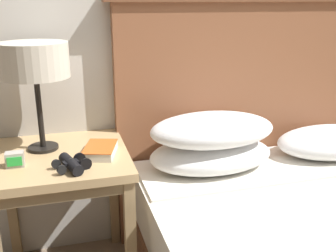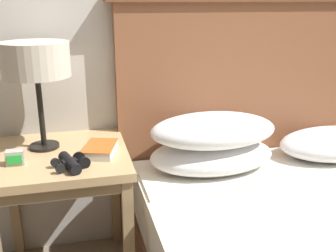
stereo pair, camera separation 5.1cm
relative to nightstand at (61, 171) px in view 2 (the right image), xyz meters
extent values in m
cube|color=tan|center=(0.00, 0.00, 0.07)|extent=(0.58, 0.58, 0.04)
cube|color=#917650|center=(0.00, 0.00, 0.03)|extent=(0.55, 0.55, 0.05)
cube|color=#A4865B|center=(0.25, -0.25, -0.25)|extent=(0.04, 0.04, 0.61)
cube|color=#A4865B|center=(-0.26, 0.26, -0.25)|extent=(0.04, 0.04, 0.61)
cube|color=#A4865B|center=(0.25, 0.26, -0.25)|extent=(0.04, 0.04, 0.61)
cube|color=white|center=(1.05, -0.11, -0.06)|extent=(1.40, 0.28, 0.01)
cube|color=brown|center=(1.05, 0.24, 0.07)|extent=(1.53, 0.06, 1.26)
ellipsoid|color=white|center=(0.70, 0.00, 0.01)|extent=(0.60, 0.36, 0.15)
ellipsoid|color=white|center=(1.37, 0.00, 0.01)|extent=(0.60, 0.36, 0.15)
ellipsoid|color=white|center=(0.70, 0.00, 0.13)|extent=(0.60, 0.36, 0.15)
cylinder|color=black|center=(-0.06, 0.08, 0.09)|extent=(0.13, 0.13, 0.01)
cylinder|color=black|center=(-0.06, 0.08, 0.25)|extent=(0.02, 0.02, 0.31)
cylinder|color=beige|center=(-0.06, 0.08, 0.48)|extent=(0.28, 0.28, 0.14)
cube|color=silver|center=(0.17, -0.05, 0.10)|extent=(0.17, 0.21, 0.04)
cube|color=orange|center=(0.17, -0.05, 0.12)|extent=(0.17, 0.21, 0.00)
cube|color=orange|center=(0.11, -0.04, 0.10)|extent=(0.06, 0.18, 0.04)
cylinder|color=black|center=(0.05, -0.21, 0.11)|extent=(0.07, 0.10, 0.04)
cylinder|color=black|center=(0.10, -0.19, 0.11)|extent=(0.05, 0.02, 0.05)
cylinder|color=black|center=(0.01, -0.22, 0.11)|extent=(0.04, 0.02, 0.04)
cylinder|color=black|center=(0.03, -0.15, 0.11)|extent=(0.07, 0.10, 0.04)
cylinder|color=black|center=(0.08, -0.13, 0.11)|extent=(0.05, 0.02, 0.05)
cylinder|color=black|center=(-0.01, -0.16, 0.11)|extent=(0.04, 0.02, 0.04)
cube|color=black|center=(0.04, -0.18, 0.12)|extent=(0.07, 0.05, 0.01)
cylinder|color=black|center=(0.04, -0.18, 0.12)|extent=(0.02, 0.02, 0.02)
cube|color=#B7B2A8|center=(-0.17, -0.09, 0.12)|extent=(0.07, 0.04, 0.06)
cube|color=green|center=(-0.17, -0.11, 0.12)|extent=(0.06, 0.00, 0.04)
camera|label=1|loc=(0.03, -1.63, 0.72)|focal=42.00mm
camera|label=2|loc=(0.08, -1.64, 0.72)|focal=42.00mm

